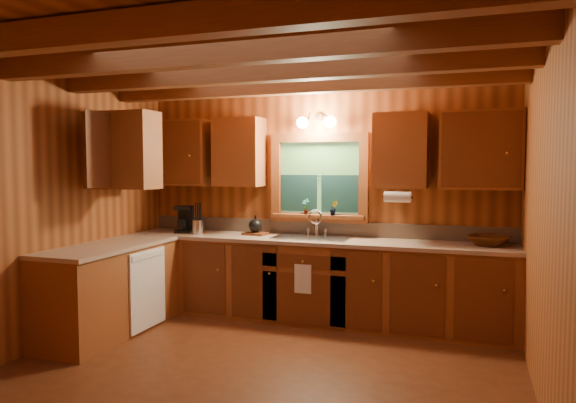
# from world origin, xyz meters

# --- Properties ---
(room) EXTENTS (4.20, 4.20, 4.20)m
(room) POSITION_xyz_m (0.00, 0.00, 1.30)
(room) COLOR #542914
(room) RESTS_ON ground
(ceiling_beams) EXTENTS (4.20, 2.54, 0.18)m
(ceiling_beams) POSITION_xyz_m (0.00, 0.00, 2.49)
(ceiling_beams) COLOR brown
(ceiling_beams) RESTS_ON room
(base_cabinets) EXTENTS (4.20, 2.22, 0.86)m
(base_cabinets) POSITION_xyz_m (-0.49, 1.28, 0.43)
(base_cabinets) COLOR brown
(base_cabinets) RESTS_ON ground
(countertop) EXTENTS (4.20, 2.24, 0.04)m
(countertop) POSITION_xyz_m (-0.48, 1.29, 0.88)
(countertop) COLOR tan
(countertop) RESTS_ON base_cabinets
(backsplash) EXTENTS (4.20, 0.02, 0.16)m
(backsplash) POSITION_xyz_m (0.00, 1.89, 0.98)
(backsplash) COLOR tan
(backsplash) RESTS_ON room
(dishwasher_panel) EXTENTS (0.02, 0.60, 0.80)m
(dishwasher_panel) POSITION_xyz_m (-1.47, 0.68, 0.43)
(dishwasher_panel) COLOR white
(dishwasher_panel) RESTS_ON base_cabinets
(upper_cabinets) EXTENTS (4.19, 1.77, 0.78)m
(upper_cabinets) POSITION_xyz_m (-0.56, 1.42, 1.84)
(upper_cabinets) COLOR brown
(upper_cabinets) RESTS_ON room
(window) EXTENTS (1.12, 0.08, 1.00)m
(window) POSITION_xyz_m (0.00, 1.87, 1.53)
(window) COLOR brown
(window) RESTS_ON room
(window_sill) EXTENTS (1.06, 0.14, 0.04)m
(window_sill) POSITION_xyz_m (0.00, 1.82, 1.12)
(window_sill) COLOR brown
(window_sill) RESTS_ON room
(wall_sconce) EXTENTS (0.45, 0.21, 0.17)m
(wall_sconce) POSITION_xyz_m (0.00, 1.75, 2.16)
(wall_sconce) COLOR black
(wall_sconce) RESTS_ON room
(paper_towel_roll) EXTENTS (0.27, 0.11, 0.11)m
(paper_towel_roll) POSITION_xyz_m (0.92, 1.53, 1.37)
(paper_towel_roll) COLOR white
(paper_towel_roll) RESTS_ON upper_cabinets
(dish_towel) EXTENTS (0.18, 0.01, 0.30)m
(dish_towel) POSITION_xyz_m (0.00, 1.26, 0.52)
(dish_towel) COLOR white
(dish_towel) RESTS_ON base_cabinets
(sink) EXTENTS (0.82, 0.48, 0.43)m
(sink) POSITION_xyz_m (0.00, 1.60, 0.86)
(sink) COLOR silver
(sink) RESTS_ON countertop
(coffee_maker) EXTENTS (0.18, 0.22, 0.31)m
(coffee_maker) POSITION_xyz_m (-1.58, 1.61, 1.05)
(coffee_maker) COLOR black
(coffee_maker) RESTS_ON countertop
(utensil_crock) EXTENTS (0.13, 0.13, 0.37)m
(utensil_crock) POSITION_xyz_m (-1.35, 1.51, 0.99)
(utensil_crock) COLOR silver
(utensil_crock) RESTS_ON countertop
(cutting_board) EXTENTS (0.29, 0.22, 0.02)m
(cutting_board) POSITION_xyz_m (-0.70, 1.67, 0.91)
(cutting_board) COLOR #592A13
(cutting_board) RESTS_ON countertop
(teakettle) EXTENTS (0.16, 0.16, 0.20)m
(teakettle) POSITION_xyz_m (-0.70, 1.67, 1.00)
(teakettle) COLOR black
(teakettle) RESTS_ON cutting_board
(wicker_basket) EXTENTS (0.50, 0.50, 0.10)m
(wicker_basket) POSITION_xyz_m (1.80, 1.66, 0.95)
(wicker_basket) COLOR #48230C
(wicker_basket) RESTS_ON countertop
(potted_plant_left) EXTENTS (0.11, 0.09, 0.18)m
(potted_plant_left) POSITION_xyz_m (-0.14, 1.80, 1.23)
(potted_plant_left) COLOR #592A13
(potted_plant_left) RESTS_ON window_sill
(potted_plant_right) EXTENTS (0.11, 0.10, 0.16)m
(potted_plant_right) POSITION_xyz_m (0.19, 1.79, 1.22)
(potted_plant_right) COLOR #592A13
(potted_plant_right) RESTS_ON window_sill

